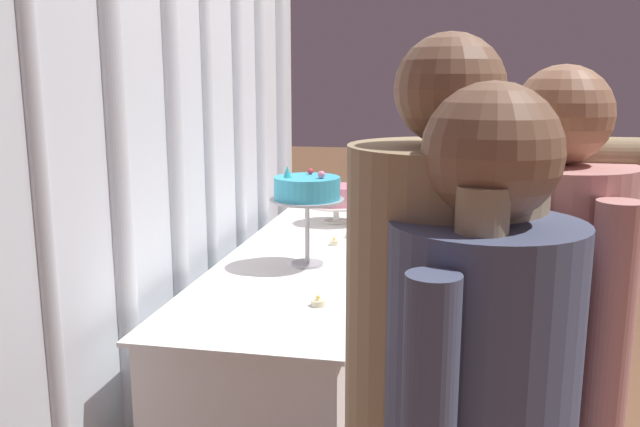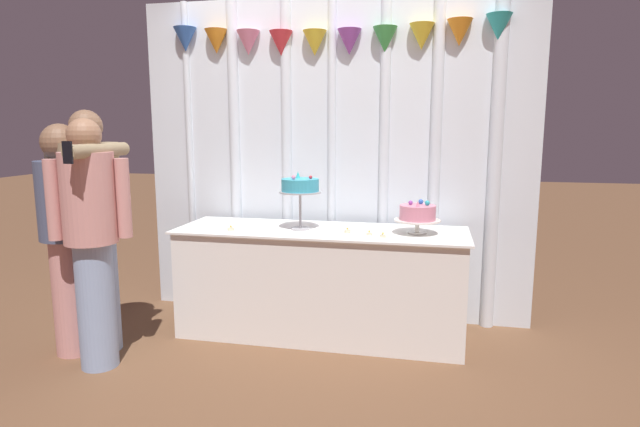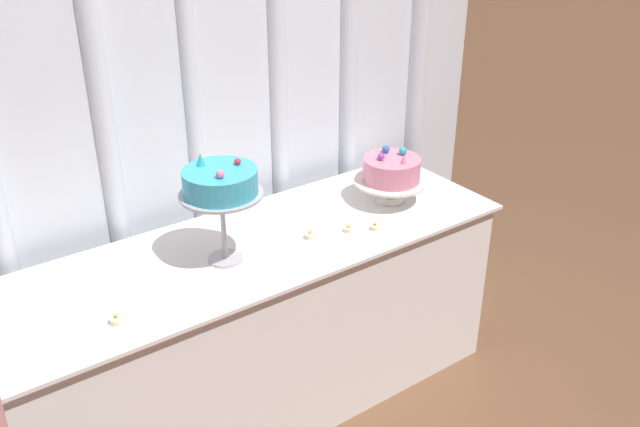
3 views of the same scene
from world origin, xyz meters
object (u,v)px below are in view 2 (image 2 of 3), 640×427
cake_table (321,282)px  guest_man_dark_suit (91,234)px  tealight_far_left (231,229)px  tealight_far_right (383,236)px  guest_girl_blue_dress (92,224)px  guest_man_pink_jacket (67,231)px  cake_display_nearright (418,214)px  cake_display_nearleft (300,187)px  tealight_near_left (347,231)px  tealight_near_right (369,234)px

cake_table → guest_man_dark_suit: bearing=-147.4°
cake_table → tealight_far_left: 0.75m
tealight_far_right → guest_man_dark_suit: guest_man_dark_suit is taller
guest_girl_blue_dress → guest_man_pink_jacket: 0.16m
cake_display_nearright → guest_man_dark_suit: size_ratio=0.20×
tealight_far_left → guest_man_pink_jacket: (-0.94, -0.48, 0.04)m
cake_table → tealight_far_left: (-0.61, -0.17, 0.40)m
cake_display_nearleft → tealight_near_left: (0.35, -0.05, -0.29)m
cake_table → guest_girl_blue_dress: guest_girl_blue_dress is taller
cake_display_nearright → tealight_far_left: size_ratio=6.45×
cake_display_nearright → guest_girl_blue_dress: (-2.09, -0.58, -0.05)m
cake_table → guest_girl_blue_dress: 1.60m
cake_table → cake_display_nearleft: bearing=-165.8°
guest_man_pink_jacket → guest_man_dark_suit: bearing=-27.7°
guest_man_dark_suit → guest_man_pink_jacket: guest_man_dark_suit is taller
cake_display_nearleft → tealight_far_right: cake_display_nearleft is taller
tealight_far_right → guest_man_dark_suit: bearing=-159.9°
guest_girl_blue_dress → guest_man_dark_suit: size_ratio=1.04×
tealight_far_left → guest_man_pink_jacket: 1.06m
guest_man_dark_suit → guest_man_pink_jacket: bearing=152.3°
tealight_near_right → guest_man_dark_suit: (-1.63, -0.68, 0.06)m
tealight_near_right → cake_display_nearright: bearing=20.2°
tealight_near_left → cake_display_nearleft: bearing=172.0°
cake_display_nearleft → tealight_far_right: 0.68m
cake_display_nearleft → cake_table: bearing=14.2°
tealight_far_left → guest_girl_blue_dress: guest_girl_blue_dress is taller
tealight_far_left → tealight_near_left: size_ratio=1.13×
tealight_far_left → guest_man_dark_suit: 0.91m
tealight_far_left → guest_man_pink_jacket: bearing=-152.9°
tealight_near_right → tealight_far_right: same height
tealight_near_right → guest_girl_blue_dress: bearing=-165.4°
cake_table → cake_display_nearright: bearing=-1.1°
tealight_near_right → guest_man_pink_jacket: 1.99m
tealight_far_left → guest_man_dark_suit: size_ratio=0.03×
guest_girl_blue_dress → cake_table: bearing=22.7°
guest_man_dark_suit → tealight_near_right: bearing=22.7°
cake_table → guest_man_pink_jacket: bearing=-157.1°
guest_man_dark_suit → guest_man_pink_jacket: 0.33m
cake_display_nearright → tealight_near_right: cake_display_nearright is taller
cake_display_nearright → tealight_near_left: bearing=-171.4°
tealight_far_left → tealight_near_left: (0.82, 0.09, 0.00)m
tealight_far_left → tealight_far_right: size_ratio=1.20×
guest_man_dark_suit → guest_girl_blue_dress: bearing=124.1°
cake_table → guest_man_pink_jacket: guest_man_pink_jacket is taller
tealight_far_right → cake_table: bearing=158.9°
tealight_far_left → guest_man_pink_jacket: size_ratio=0.03×
cake_display_nearright → guest_man_dark_suit: 2.10m
cake_display_nearright → guest_man_dark_suit: bearing=-157.7°
tealight_near_left → guest_man_dark_suit: guest_man_dark_suit is taller
guest_man_dark_suit → tealight_far_left: bearing=44.1°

